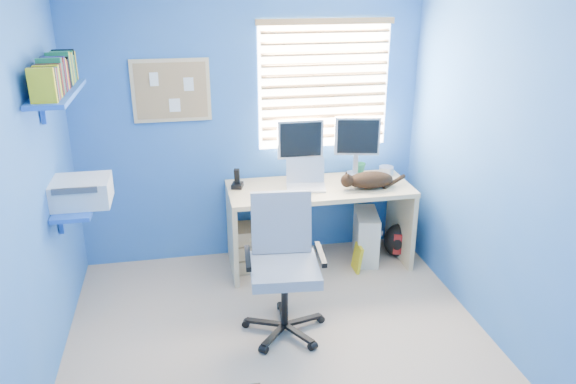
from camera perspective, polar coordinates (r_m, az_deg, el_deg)
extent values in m
cube|color=tan|center=(4.01, -0.35, -16.32)|extent=(3.00, 3.20, 0.00)
cube|color=#3D77C7|center=(4.91, -3.87, 7.12)|extent=(3.00, 0.01, 2.50)
cube|color=#3D77C7|center=(2.03, 8.30, -15.31)|extent=(3.00, 0.01, 2.50)
cube|color=#3D77C7|center=(3.47, -25.54, -1.11)|extent=(0.01, 3.20, 2.50)
cube|color=#3D77C7|center=(3.94, 21.58, 2.05)|extent=(0.01, 3.20, 2.50)
cube|color=tan|center=(4.98, 3.15, -3.42)|extent=(1.58, 0.65, 0.74)
cube|color=silver|center=(4.75, 1.84, 1.64)|extent=(0.37, 0.31, 0.22)
cube|color=silver|center=(4.92, 1.22, 4.31)|extent=(0.40, 0.13, 0.54)
cube|color=silver|center=(5.05, 6.94, 4.60)|extent=(0.42, 0.20, 0.54)
cube|color=black|center=(4.79, -5.19, 1.40)|extent=(0.12, 0.13, 0.17)
imported|color=#186C41|center=(5.16, 7.29, 2.38)|extent=(0.10, 0.09, 0.10)
cylinder|color=silver|center=(5.20, 9.95, 2.20)|extent=(0.13, 0.13, 0.07)
ellipsoid|color=black|center=(4.83, 8.38, 1.22)|extent=(0.40, 0.22, 0.14)
cube|color=beige|center=(5.16, 7.92, -4.45)|extent=(0.27, 0.47, 0.45)
cube|color=tan|center=(4.98, -3.59, -5.56)|extent=(0.35, 0.28, 0.41)
cube|color=yellow|center=(5.00, 7.06, -6.66)|extent=(0.03, 0.17, 0.24)
ellipsoid|color=black|center=(5.28, 11.15, -4.82)|extent=(0.32, 0.28, 0.32)
cylinder|color=black|center=(4.23, -0.34, -13.60)|extent=(0.63, 0.63, 0.06)
cylinder|color=black|center=(4.10, -0.35, -10.92)|extent=(0.05, 0.05, 0.41)
cube|color=#8E959D|center=(3.97, -0.36, -7.93)|extent=(0.51, 0.51, 0.08)
cube|color=#8E959D|center=(4.05, -0.69, -3.07)|extent=(0.44, 0.10, 0.45)
cube|color=white|center=(4.95, 3.67, 10.81)|extent=(1.15, 0.01, 1.10)
cube|color=#B57B41|center=(4.93, 3.76, 10.75)|extent=(1.10, 0.03, 1.00)
cube|color=tan|center=(4.79, -11.78, 10.05)|extent=(0.64, 0.02, 0.52)
cube|color=tan|center=(4.78, -11.78, 10.03)|extent=(0.58, 0.01, 0.46)
cube|color=blue|center=(4.24, -20.76, -1.31)|extent=(0.26, 0.55, 0.03)
cube|color=silver|center=(4.19, -20.41, 0.05)|extent=(0.42, 0.34, 0.18)
cube|color=blue|center=(4.02, -22.39, 9.27)|extent=(0.24, 0.90, 0.03)
cube|color=navy|center=(4.00, -22.79, 11.00)|extent=(0.15, 0.80, 0.22)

